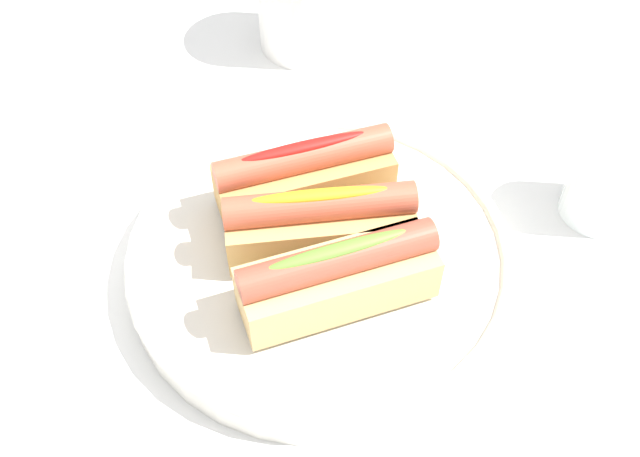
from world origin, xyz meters
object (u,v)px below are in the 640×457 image
(serving_bowl, at_px, (320,256))
(water_glass, at_px, (609,179))
(hotdog_front, at_px, (338,276))
(hotdog_side, at_px, (304,174))
(hotdog_back, at_px, (320,222))

(serving_bowl, distance_m, water_glass, 0.26)
(hotdog_front, xyz_separation_m, water_glass, (0.27, 0.04, -0.02))
(hotdog_side, relative_size, water_glass, 1.68)
(hotdog_front, height_order, hotdog_side, same)
(hotdog_front, bearing_deg, water_glass, 9.09)
(serving_bowl, bearing_deg, hotdog_side, 86.58)
(serving_bowl, relative_size, water_glass, 3.58)
(serving_bowl, height_order, hotdog_back, hotdog_back)
(hotdog_side, bearing_deg, water_glass, -14.53)
(serving_bowl, xyz_separation_m, hotdog_back, (0.00, -0.00, 0.04))
(hotdog_back, height_order, water_glass, hotdog_back)
(hotdog_front, distance_m, hotdog_back, 0.05)
(serving_bowl, distance_m, hotdog_back, 0.04)
(hotdog_side, bearing_deg, hotdog_front, -93.42)
(hotdog_back, relative_size, hotdog_side, 1.04)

